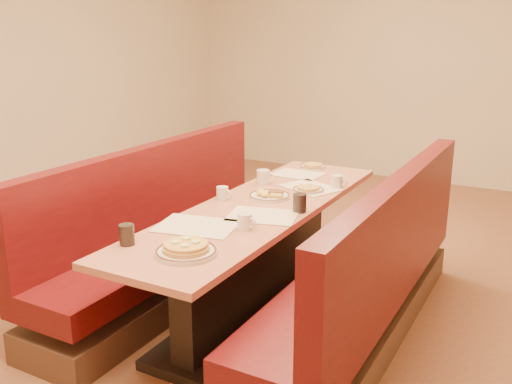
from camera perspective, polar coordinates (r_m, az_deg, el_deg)
The scene contains 19 objects.
ground at distance 3.92m, azimuth 0.33°, elevation -11.85°, with size 8.00×8.00×0.00m, color #9E6647.
room_envelope at distance 3.47m, azimuth 0.38°, elevation 17.63°, with size 6.04×8.04×2.82m.
diner_table at distance 3.76m, azimuth 0.34°, elevation -6.81°, with size 0.70×2.50×0.75m.
booth_left at distance 4.14m, azimuth -8.64°, elevation -5.00°, with size 0.55×2.50×1.05m.
booth_right at distance 3.51m, azimuth 11.04°, elevation -9.12°, with size 0.55×2.50×1.05m.
placemat_near_left at distance 3.27m, azimuth -5.93°, elevation -3.38°, with size 0.45×0.34×0.00m, color beige.
placemat_near_right at distance 3.43m, azimuth 0.66°, elevation -2.36°, with size 0.41×0.30×0.00m, color beige.
placemat_far_left at distance 4.41m, azimuth 4.18°, elevation 1.79°, with size 0.37×0.27×0.00m, color beige.
placemat_far_right at distance 4.04m, azimuth 5.46°, elevation 0.46°, with size 0.39×0.29×0.00m, color beige.
pancake_plate at distance 2.88m, azimuth -7.01°, elevation -5.74°, with size 0.31×0.31×0.07m.
eggs_plate at distance 3.79m, azimuth 1.30°, elevation -0.33°, with size 0.28×0.28×0.06m.
extra_plate_mid at distance 3.96m, azimuth 5.24°, elevation 0.28°, with size 0.22×0.22×0.04m.
extra_plate_far at distance 4.63m, azimuth 5.73°, elevation 2.59°, with size 0.21×0.21×0.04m.
coffee_mug_a at distance 3.19m, azimuth -1.09°, elevation -2.93°, with size 0.12×0.09×0.09m.
coffee_mug_b at distance 3.76m, azimuth -3.34°, elevation -0.09°, with size 0.11×0.08×0.08m.
coffee_mug_c at distance 4.07m, azimuth 8.15°, elevation 1.08°, with size 0.12×0.08×0.09m.
coffee_mug_d at distance 4.13m, azimuth 0.77°, elevation 1.54°, with size 0.13×0.09×0.10m.
soda_tumbler_near at distance 3.04m, azimuth -12.80°, elevation -4.18°, with size 0.08×0.08×0.11m.
soda_tumbler_mid at distance 3.50m, azimuth 4.39°, elevation -1.10°, with size 0.08×0.08×0.12m.
Camera 1 is at (1.65, -3.05, 1.84)m, focal length 40.00 mm.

